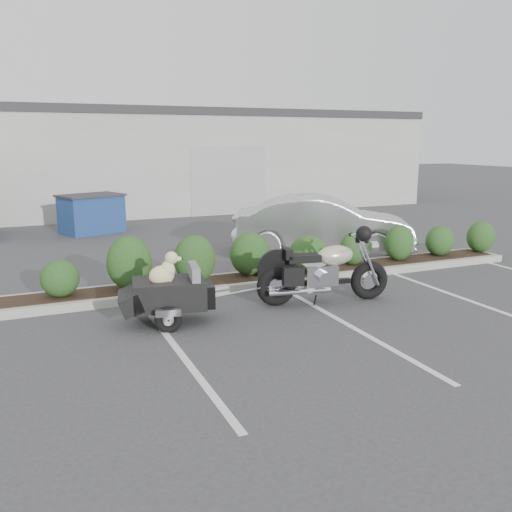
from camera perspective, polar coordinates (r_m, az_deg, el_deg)
name	(u,v)px	position (r m, az deg, el deg)	size (l,w,h in m)	color
ground	(260,322)	(8.60, 0.42, -6.98)	(90.00, 90.00, 0.00)	#38383A
planter_kerb	(261,279)	(10.89, 0.56, -2.44)	(12.00, 1.00, 0.15)	#9E9E93
building	(101,159)	(24.66, -15.98, 9.78)	(26.00, 10.00, 4.00)	#9EA099
motorcycle	(324,272)	(9.54, 7.18, -1.65)	(2.42, 0.99, 1.40)	black
pet_trailer	(168,293)	(8.55, -9.26, -3.82)	(1.97, 1.12, 1.16)	black
sedan	(323,225)	(13.68, 7.03, 3.27)	(1.54, 4.42, 1.46)	silver
dumpster	(92,213)	(17.43, -16.92, 4.31)	(2.13, 1.80, 1.19)	navy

